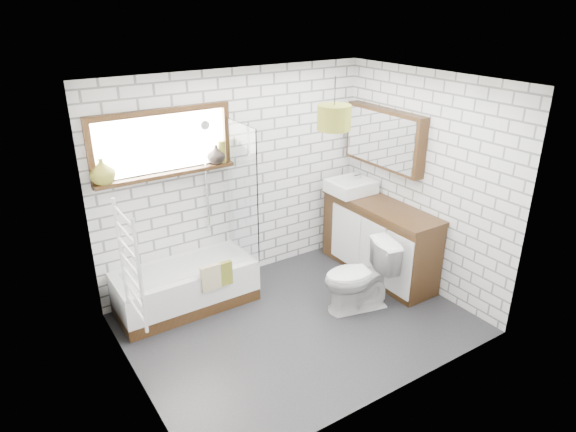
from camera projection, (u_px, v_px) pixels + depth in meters
floor at (299, 324)px, 5.45m from camera, size 3.40×2.60×0.01m
ceiling at (301, 83)px, 4.46m from camera, size 3.40×2.60×0.01m
wall_back at (236, 178)px, 5.96m from camera, size 3.40×0.01×2.50m
wall_front at (395, 271)px, 3.95m from camera, size 3.40×0.01×2.50m
wall_left at (124, 261)px, 4.10m from camera, size 0.01×2.60×2.50m
wall_right at (424, 183)px, 5.82m from camera, size 0.01×2.60×2.50m
window at (163, 144)px, 5.28m from camera, size 1.52×0.16×0.68m
towel_radiator at (130, 265)px, 4.14m from camera, size 0.06×0.52×1.00m
mirror_cabinet at (384, 138)px, 6.08m from camera, size 0.16×1.20×0.70m
shower_riser at (206, 177)px, 5.69m from camera, size 0.02×0.02×1.30m
bathtub at (186, 287)px, 5.67m from camera, size 1.51×0.67×0.49m
shower_screen at (241, 190)px, 5.65m from camera, size 0.02×0.72×1.50m
towel_green at (223, 274)px, 5.48m from camera, size 0.20×0.05×0.27m
towel_beige at (211, 278)px, 5.41m from camera, size 0.22×0.05×0.29m
vanity at (379, 239)px, 6.28m from camera, size 0.53×1.63×0.93m
basin at (351, 186)px, 6.42m from camera, size 0.53×0.47×0.16m
tap at (361, 180)px, 6.48m from camera, size 0.04×0.04×0.17m
toilet at (359, 277)px, 5.57m from camera, size 0.62×0.86×0.79m
vase_olive at (102, 173)px, 5.01m from camera, size 0.27×0.27×0.26m
vase_dark at (216, 156)px, 5.64m from camera, size 0.21×0.21×0.21m
bottle at (222, 154)px, 5.67m from camera, size 0.08×0.08×0.24m
pendant at (334, 118)px, 5.05m from camera, size 0.34×0.34×0.25m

